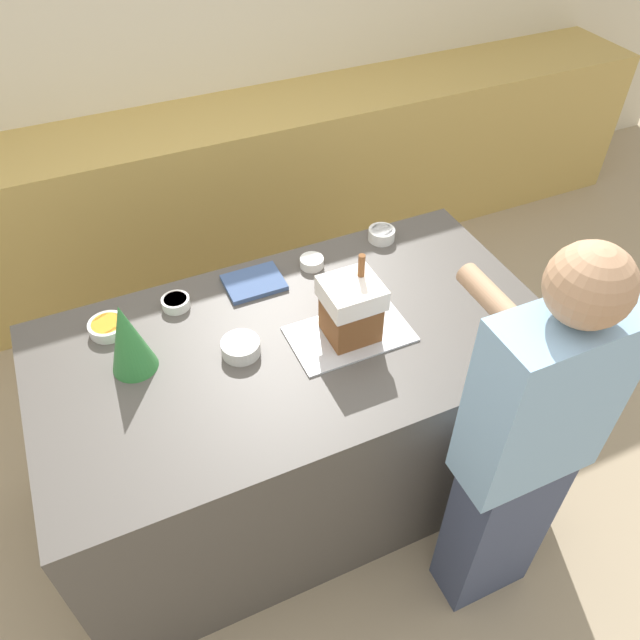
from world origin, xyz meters
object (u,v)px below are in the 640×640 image
Objects in this scene: candy_bowl_near_tray_right at (241,347)px; baking_tray at (350,334)px; decorative_tree at (127,338)px; candy_bowl_behind_tray at (176,302)px; gingerbread_house at (351,308)px; cookbook at (254,283)px; candy_bowl_near_tray_left at (108,327)px; person at (523,452)px; candy_bowl_center_rear at (312,262)px; candy_bowl_front_corner at (382,234)px.

baking_tray is at bearing -11.28° from candy_bowl_near_tray_right.
candy_bowl_behind_tray is (0.21, 0.24, -0.12)m from decorative_tree.
decorative_tree is at bearing 167.47° from gingerbread_house.
candy_bowl_near_tray_right is 0.37m from cookbook.
candy_bowl_behind_tray is at bearing 142.69° from gingerbread_house.
person is at bearing -43.85° from candy_bowl_near_tray_left.
gingerbread_house is at bearing 113.14° from person.
person is at bearing -77.11° from candy_bowl_center_rear.
candy_bowl_front_corner is (1.13, 0.30, -0.11)m from decorative_tree.
candy_bowl_near_tray_right is 1.00m from person.
candy_bowl_center_rear reaches higher than baking_tray.
candy_bowl_front_corner is 0.07× the size of person.
person reaches higher than decorative_tree.
candy_bowl_behind_tray is (-0.15, 0.33, -0.01)m from candy_bowl_near_tray_right.
decorative_tree is 2.04× the size of candy_bowl_near_tray_right.
baking_tray is 3.85× the size of candy_bowl_front_corner.
candy_bowl_front_corner reaches higher than candy_bowl_center_rear.
cookbook is at bearing 63.18° from candy_bowl_near_tray_right.
baking_tray is 0.60m from candy_bowl_front_corner.
candy_bowl_near_tray_right is at bearing -36.50° from candy_bowl_near_tray_left.
decorative_tree is at bearing -130.59° from candy_bowl_behind_tray.
candy_bowl_near_tray_left is 0.61× the size of cookbook.
decorative_tree is 1.33m from person.
baking_tray is 1.55× the size of decorative_tree.
decorative_tree is 0.17× the size of person.
candy_bowl_near_tray_left is (-1.18, -0.09, -0.01)m from candy_bowl_front_corner.
gingerbread_house is at bearing -11.24° from candy_bowl_near_tray_right.
candy_bowl_near_tray_left is (-0.83, -0.04, 0.00)m from candy_bowl_center_rear.
decorative_tree is at bearing -76.36° from candy_bowl_near_tray_left.
candy_bowl_center_rear is (0.03, 0.42, -0.11)m from gingerbread_house.
candy_bowl_near_tray_right reaches higher than baking_tray.
candy_bowl_near_tray_left is 1.50m from person.
candy_bowl_front_corner is at bearing 26.78° from candy_bowl_near_tray_right.
gingerbread_house reaches higher than candy_bowl_center_rear.
candy_bowl_near_tray_right is at bearing -153.22° from candy_bowl_front_corner.
cookbook is at bearing 118.45° from baking_tray.
candy_bowl_front_corner is 1.18m from candy_bowl_near_tray_left.
decorative_tree is at bearing -155.00° from cookbook.
gingerbread_house reaches higher than baking_tray.
gingerbread_house is 0.19× the size of person.
candy_bowl_behind_tray is 0.31m from cookbook.
candy_bowl_front_corner is (0.38, 0.47, -0.10)m from gingerbread_house.
baking_tray is 0.47m from cookbook.
candy_bowl_center_rear is 0.35m from candy_bowl_front_corner.
baking_tray is at bearing -129.24° from candy_bowl_front_corner.
candy_bowl_behind_tray is at bearing -179.92° from cookbook.
candy_bowl_behind_tray reaches higher than baking_tray.
person is at bearing -47.59° from candy_bowl_near_tray_right.
candy_bowl_near_tray_left is (-0.26, -0.03, 0.00)m from candy_bowl_behind_tray.
candy_bowl_behind_tray is at bearing 142.66° from baking_tray.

